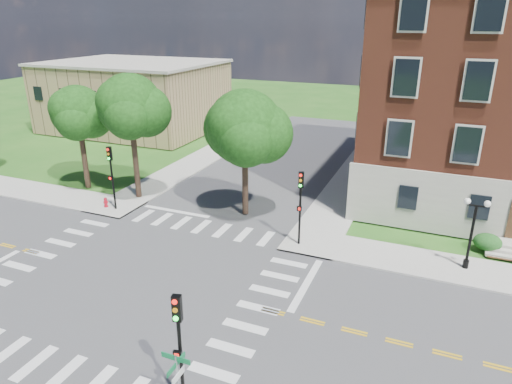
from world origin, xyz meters
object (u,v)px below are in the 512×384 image
at_px(traffic_signal_se, 179,338).
at_px(street_sign_pole, 178,378).
at_px(twin_lamp_west, 472,230).
at_px(fire_hydrant, 106,203).
at_px(traffic_signal_ne, 300,199).
at_px(traffic_signal_nw, 111,170).

distance_m(traffic_signal_se, street_sign_pole, 1.27).
height_order(traffic_signal_se, twin_lamp_west, traffic_signal_se).
height_order(twin_lamp_west, street_sign_pole, twin_lamp_west).
xyz_separation_m(traffic_signal_se, fire_hydrant, (-15.27, 14.12, -2.72)).
relative_size(street_sign_pole, fire_hydrant, 4.13).
height_order(traffic_signal_se, street_sign_pole, traffic_signal_se).
bearing_deg(traffic_signal_ne, street_sign_pole, -88.58).
distance_m(traffic_signal_ne, street_sign_pole, 14.84).
xyz_separation_m(traffic_signal_nw, twin_lamp_west, (24.09, 0.75, -0.66)).
bearing_deg(fire_hydrant, traffic_signal_ne, -0.53).
relative_size(twin_lamp_west, fire_hydrant, 5.64).
relative_size(traffic_signal_se, traffic_signal_nw, 1.00).
bearing_deg(twin_lamp_west, traffic_signal_nw, -178.21).
bearing_deg(traffic_signal_ne, fire_hydrant, 179.47).
xyz_separation_m(traffic_signal_nw, fire_hydrant, (-0.93, 0.05, -2.72)).
height_order(traffic_signal_ne, twin_lamp_west, traffic_signal_ne).
relative_size(traffic_signal_ne, traffic_signal_nw, 1.00).
xyz_separation_m(traffic_signal_ne, street_sign_pole, (0.37, -14.81, -0.88)).
height_order(traffic_signal_se, traffic_signal_nw, same).
height_order(twin_lamp_west, fire_hydrant, twin_lamp_west).
bearing_deg(traffic_signal_se, street_sign_pole, -65.07).
distance_m(traffic_signal_ne, fire_hydrant, 15.53).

